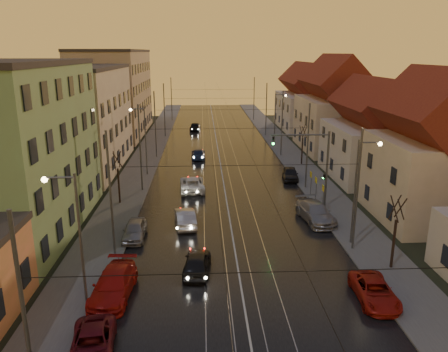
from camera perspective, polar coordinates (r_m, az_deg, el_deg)
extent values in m
plane|color=black|center=(24.28, 3.13, -19.23)|extent=(160.00, 160.00, 0.00)
cube|color=black|center=(61.38, -0.68, 2.76)|extent=(16.00, 120.00, 0.04)
cube|color=#4C4C4C|center=(61.82, -9.99, 2.66)|extent=(4.00, 120.00, 0.15)
cube|color=#4C4C4C|center=(62.54, 8.53, 2.88)|extent=(4.00, 120.00, 0.15)
cube|color=gray|center=(61.34, -2.74, 2.76)|extent=(0.06, 120.00, 0.03)
cube|color=gray|center=(61.35, -1.40, 2.78)|extent=(0.06, 120.00, 0.03)
cube|color=gray|center=(61.41, 0.04, 2.80)|extent=(0.06, 120.00, 0.03)
cube|color=gray|center=(61.50, 1.37, 2.81)|extent=(0.06, 120.00, 0.03)
cube|color=#688655|center=(37.78, -26.64, 2.80)|extent=(10.00, 18.00, 13.00)
cube|color=tan|center=(56.43, -18.64, 6.95)|extent=(10.00, 20.00, 12.00)
cube|color=#91825D|center=(79.53, -14.13, 10.39)|extent=(10.00, 24.00, 14.00)
cube|color=#BDAF91|center=(41.06, 25.21, -0.42)|extent=(8.50, 10.00, 7.00)
pyramid|color=maroon|center=(40.03, 26.12, 7.02)|extent=(8.67, 10.20, 3.80)
cube|color=beige|center=(52.62, 18.70, 3.02)|extent=(9.00, 12.00, 6.00)
pyramid|color=maroon|center=(51.86, 19.15, 7.97)|extent=(9.18, 12.24, 3.20)
cube|color=#BDAF91|center=(66.41, 14.13, 6.56)|extent=(9.00, 14.00, 7.50)
pyramid|color=maroon|center=(65.77, 14.47, 11.51)|extent=(9.18, 14.28, 4.00)
cube|color=beige|center=(83.69, 10.59, 8.26)|extent=(9.00, 16.00, 6.50)
pyramid|color=maroon|center=(83.20, 10.76, 11.67)|extent=(9.18, 16.32, 3.50)
cylinder|color=#595B60|center=(17.85, -24.45, -17.68)|extent=(0.16, 0.16, 9.00)
cylinder|color=#595B60|center=(30.92, -14.59, -2.45)|extent=(0.16, 0.16, 9.00)
cylinder|color=#595B60|center=(32.14, 17.01, -1.95)|extent=(0.16, 0.16, 9.00)
cylinder|color=#595B60|center=(45.20, -10.89, 3.52)|extent=(0.16, 0.16, 9.00)
cylinder|color=#595B60|center=(46.04, 10.86, 3.74)|extent=(0.16, 0.16, 9.00)
cylinder|color=#595B60|center=(59.84, -8.97, 6.59)|extent=(0.16, 0.16, 9.00)
cylinder|color=#595B60|center=(60.47, 7.57, 6.75)|extent=(0.16, 0.16, 9.00)
cylinder|color=#595B60|center=(74.62, -7.79, 8.45)|extent=(0.16, 0.16, 9.00)
cylinder|color=#595B60|center=(75.13, 5.54, 8.58)|extent=(0.16, 0.16, 9.00)
cylinder|color=#595B60|center=(92.45, -6.87, 9.90)|extent=(0.16, 0.16, 9.00)
cylinder|color=#595B60|center=(92.86, 3.94, 10.00)|extent=(0.16, 0.16, 9.00)
cylinder|color=#595B60|center=(24.80, -18.15, -8.63)|extent=(0.14, 0.14, 8.00)
cylinder|color=#595B60|center=(23.77, -20.79, -0.18)|extent=(1.60, 0.10, 0.10)
sphere|color=#FFD88C|center=(24.02, -22.40, -0.43)|extent=(0.32, 0.32, 0.32)
cylinder|color=#595B60|center=(33.25, 16.70, -2.23)|extent=(0.14, 0.14, 8.00)
cylinder|color=#595B60|center=(32.59, 18.56, 4.17)|extent=(1.60, 0.10, 0.10)
sphere|color=#FFD88C|center=(32.88, 19.71, 3.98)|extent=(0.32, 0.32, 0.32)
cylinder|color=#595B60|center=(51.15, -10.19, 4.41)|extent=(0.14, 0.14, 8.00)
cylinder|color=#595B60|center=(50.66, -11.31, 8.60)|extent=(1.60, 0.10, 0.10)
sphere|color=#FFD88C|center=(50.78, -12.11, 8.46)|extent=(0.32, 0.32, 0.32)
cylinder|color=#595B60|center=(67.40, 6.67, 7.28)|extent=(0.14, 0.14, 8.00)
cylinder|color=#595B60|center=(67.08, 7.46, 10.48)|extent=(1.60, 0.10, 0.10)
sphere|color=#FFD88C|center=(67.22, 8.07, 10.39)|extent=(0.32, 0.32, 0.32)
cylinder|color=#595B60|center=(40.71, 13.28, 0.71)|extent=(0.20, 0.20, 7.20)
cylinder|color=#595B60|center=(39.35, 9.93, 5.32)|extent=(5.20, 0.14, 0.14)
imported|color=black|center=(39.01, 6.43, 4.46)|extent=(0.15, 0.18, 0.90)
sphere|color=#19FF3F|center=(38.92, 6.45, 4.21)|extent=(0.20, 0.20, 0.20)
cylinder|color=black|center=(42.33, -13.56, -1.33)|extent=(0.18, 0.18, 3.50)
cylinder|color=black|center=(41.70, -13.45, 2.05)|extent=(0.37, 0.92, 1.61)
cylinder|color=black|center=(41.91, -13.85, 2.09)|extent=(0.91, 0.40, 1.61)
cylinder|color=black|center=(41.63, -14.13, 1.98)|extent=(0.37, 0.92, 1.61)
cylinder|color=black|center=(41.44, -13.67, 1.95)|extent=(0.84, 0.54, 1.62)
cylinder|color=black|center=(31.08, 21.25, -8.39)|extent=(0.18, 0.18, 3.50)
cylinder|color=black|center=(30.34, 22.07, -3.88)|extent=(0.37, 0.92, 1.61)
cylinder|color=black|center=(30.34, 21.40, -3.82)|extent=(0.91, 0.40, 1.61)
cylinder|color=black|center=(30.00, 21.38, -4.03)|extent=(0.37, 0.92, 1.61)
cylinder|color=black|center=(30.04, 22.11, -4.08)|extent=(0.84, 0.54, 1.62)
cylinder|color=black|center=(56.54, 10.16, 3.16)|extent=(0.18, 0.18, 3.50)
cylinder|color=black|center=(56.18, 10.50, 5.72)|extent=(0.37, 0.92, 1.61)
cylinder|color=black|center=(56.25, 10.15, 5.75)|extent=(0.91, 0.40, 1.61)
cylinder|color=black|center=(55.91, 10.07, 5.69)|extent=(0.37, 0.92, 1.61)
cylinder|color=black|center=(55.86, 10.46, 5.66)|extent=(0.84, 0.54, 1.62)
imported|color=black|center=(29.13, -3.55, -11.22)|extent=(2.03, 4.24, 1.40)
imported|color=#A6A6AB|center=(36.51, -5.09, -5.42)|extent=(2.10, 4.58, 1.46)
imported|color=white|center=(45.60, -4.18, -1.02)|extent=(2.79, 5.43, 1.46)
imported|color=#152341|center=(59.41, -3.38, 2.92)|extent=(1.89, 4.55, 1.31)
imported|color=black|center=(80.92, -3.78, 6.48)|extent=(2.09, 4.73, 1.58)
imported|color=#590F1A|center=(23.03, -16.83, -20.30)|extent=(2.59, 4.64, 1.23)
imported|color=#AB1511|center=(27.26, -14.23, -13.59)|extent=(2.44, 5.39, 1.53)
imported|color=#94959A|center=(34.71, -11.60, -6.91)|extent=(1.67, 4.11, 1.40)
imported|color=#A61910|center=(27.56, 19.05, -14.01)|extent=(2.26, 4.54, 1.24)
imported|color=gray|center=(38.14, 11.88, -4.67)|extent=(2.90, 5.66, 1.57)
imported|color=black|center=(49.86, 8.64, 0.29)|extent=(2.15, 4.35, 1.42)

